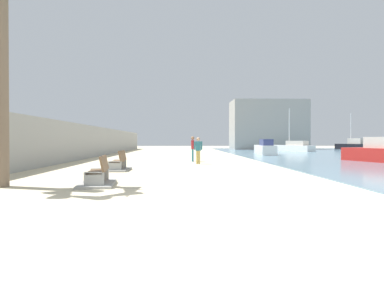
{
  "coord_description": "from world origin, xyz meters",
  "views": [
    {
      "loc": [
        0.42,
        -7.67,
        1.49
      ],
      "look_at": [
        1.26,
        15.34,
        1.23
      ],
      "focal_mm": 30.59,
      "sensor_mm": 36.0,
      "label": 1
    }
  ],
  "objects_px": {
    "boat_outer": "(376,152)",
    "boat_far_left": "(353,145)",
    "bench_near": "(98,178)",
    "boat_distant": "(265,148)",
    "person_walking": "(193,147)",
    "boat_mid_bay": "(292,147)",
    "bench_far": "(118,166)",
    "person_standing": "(198,148)"
  },
  "relations": [
    {
      "from": "boat_outer",
      "to": "boat_far_left",
      "type": "bearing_deg",
      "value": 64.13
    },
    {
      "from": "bench_near",
      "to": "boat_outer",
      "type": "xyz_separation_m",
      "value": [
        16.17,
        10.99,
        0.43
      ]
    },
    {
      "from": "bench_near",
      "to": "boat_distant",
      "type": "height_order",
      "value": "boat_distant"
    },
    {
      "from": "boat_outer",
      "to": "boat_far_left",
      "type": "distance_m",
      "value": 31.38
    },
    {
      "from": "person_walking",
      "to": "boat_distant",
      "type": "distance_m",
      "value": 13.8
    },
    {
      "from": "boat_far_left",
      "to": "boat_mid_bay",
      "type": "bearing_deg",
      "value": -153.0
    },
    {
      "from": "person_walking",
      "to": "boat_outer",
      "type": "relative_size",
      "value": 0.4
    },
    {
      "from": "bench_near",
      "to": "bench_far",
      "type": "bearing_deg",
      "value": 93.55
    },
    {
      "from": "boat_mid_bay",
      "to": "boat_outer",
      "type": "bearing_deg",
      "value": -94.97
    },
    {
      "from": "bench_near",
      "to": "bench_far",
      "type": "height_order",
      "value": "same"
    },
    {
      "from": "bench_far",
      "to": "boat_outer",
      "type": "height_order",
      "value": "boat_outer"
    },
    {
      "from": "bench_far",
      "to": "boat_mid_bay",
      "type": "xyz_separation_m",
      "value": [
        18.43,
        27.9,
        0.35
      ]
    },
    {
      "from": "boat_far_left",
      "to": "boat_distant",
      "type": "bearing_deg",
      "value": -138.32
    },
    {
      "from": "person_standing",
      "to": "person_walking",
      "type": "bearing_deg",
      "value": 96.38
    },
    {
      "from": "boat_distant",
      "to": "boat_outer",
      "type": "distance_m",
      "value": 12.83
    },
    {
      "from": "person_standing",
      "to": "boat_outer",
      "type": "distance_m",
      "value": 12.39
    },
    {
      "from": "boat_mid_bay",
      "to": "boat_outer",
      "type": "relative_size",
      "value": 1.6
    },
    {
      "from": "boat_distant",
      "to": "boat_outer",
      "type": "xyz_separation_m",
      "value": [
        4.53,
        -12.01,
        0.03
      ]
    },
    {
      "from": "person_standing",
      "to": "boat_outer",
      "type": "bearing_deg",
      "value": 6.92
    },
    {
      "from": "boat_outer",
      "to": "bench_near",
      "type": "bearing_deg",
      "value": -145.8
    },
    {
      "from": "boat_far_left",
      "to": "person_standing",
      "type": "bearing_deg",
      "value": -131.17
    },
    {
      "from": "bench_far",
      "to": "boat_outer",
      "type": "xyz_separation_m",
      "value": [
        16.5,
        5.66,
        0.43
      ]
    },
    {
      "from": "boat_distant",
      "to": "boat_mid_bay",
      "type": "distance_m",
      "value": 12.11
    },
    {
      "from": "boat_outer",
      "to": "boat_far_left",
      "type": "height_order",
      "value": "boat_far_left"
    },
    {
      "from": "bench_far",
      "to": "boat_far_left",
      "type": "height_order",
      "value": "boat_far_left"
    },
    {
      "from": "boat_distant",
      "to": "boat_mid_bay",
      "type": "bearing_deg",
      "value": 57.71
    },
    {
      "from": "bench_near",
      "to": "bench_far",
      "type": "xyz_separation_m",
      "value": [
        -0.33,
        5.33,
        0.0
      ]
    },
    {
      "from": "person_standing",
      "to": "bench_far",
      "type": "bearing_deg",
      "value": -135.23
    },
    {
      "from": "boat_mid_bay",
      "to": "person_standing",
      "type": "bearing_deg",
      "value": -120.95
    },
    {
      "from": "person_walking",
      "to": "bench_far",
      "type": "bearing_deg",
      "value": -121.46
    },
    {
      "from": "boat_distant",
      "to": "person_walking",
      "type": "bearing_deg",
      "value": -125.57
    },
    {
      "from": "person_standing",
      "to": "boat_far_left",
      "type": "height_order",
      "value": "boat_far_left"
    },
    {
      "from": "boat_mid_bay",
      "to": "boat_far_left",
      "type": "xyz_separation_m",
      "value": [
        11.76,
        5.99,
        0.13
      ]
    },
    {
      "from": "bench_far",
      "to": "person_walking",
      "type": "bearing_deg",
      "value": 58.54
    },
    {
      "from": "person_walking",
      "to": "boat_mid_bay",
      "type": "bearing_deg",
      "value": 55.97
    },
    {
      "from": "boat_distant",
      "to": "boat_far_left",
      "type": "bearing_deg",
      "value": 41.68
    },
    {
      "from": "bench_near",
      "to": "person_walking",
      "type": "bearing_deg",
      "value": 72.94
    },
    {
      "from": "bench_near",
      "to": "person_standing",
      "type": "relative_size",
      "value": 1.32
    },
    {
      "from": "bench_far",
      "to": "boat_far_left",
      "type": "relative_size",
      "value": 0.36
    },
    {
      "from": "person_standing",
      "to": "boat_distant",
      "type": "height_order",
      "value": "person_standing"
    },
    {
      "from": "boat_mid_bay",
      "to": "boat_far_left",
      "type": "distance_m",
      "value": 13.2
    },
    {
      "from": "person_walking",
      "to": "boat_outer",
      "type": "xyz_separation_m",
      "value": [
        12.55,
        -0.79,
        -0.37
      ]
    }
  ]
}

